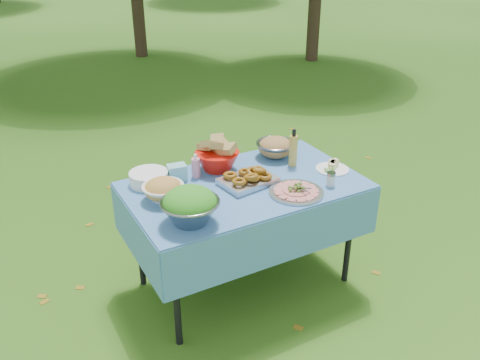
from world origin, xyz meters
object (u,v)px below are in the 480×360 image
picnic_table (245,235)px  pasta_bowl_steel (275,147)px  charcuterie_platter (296,187)px  plate_stack (149,178)px  bread_bowl (217,156)px  salad_bowl (190,206)px  oil_bottle (293,148)px

picnic_table → pasta_bowl_steel: bearing=34.4°
pasta_bowl_steel → charcuterie_platter: size_ratio=0.79×
plate_stack → pasta_bowl_steel: 0.92m
plate_stack → bread_bowl: 0.47m
picnic_table → salad_bowl: salad_bowl is taller
charcuterie_platter → oil_bottle: size_ratio=1.30×
plate_stack → oil_bottle: bearing=-12.5°
pasta_bowl_steel → charcuterie_platter: (-0.18, -0.53, -0.03)m
salad_bowl → plate_stack: salad_bowl is taller
bread_bowl → oil_bottle: oil_bottle is taller
picnic_table → salad_bowl: (-0.48, -0.26, 0.49)m
charcuterie_platter → plate_stack: bearing=143.2°
salad_bowl → picnic_table: bearing=28.0°
picnic_table → bread_bowl: bearing=101.4°
pasta_bowl_steel → oil_bottle: (0.02, -0.18, 0.06)m
salad_bowl → bread_bowl: salad_bowl is taller
plate_stack → bread_bowl: bearing=-3.0°
charcuterie_platter → pasta_bowl_steel: bearing=70.8°
pasta_bowl_steel → charcuterie_platter: pasta_bowl_steel is taller
plate_stack → bread_bowl: (0.47, -0.02, 0.06)m
pasta_bowl_steel → charcuterie_platter: 0.56m
bread_bowl → pasta_bowl_steel: bearing=-0.2°
oil_bottle → picnic_table: bearing=-168.0°
picnic_table → bread_bowl: 0.55m
pasta_bowl_steel → picnic_table: bearing=-145.6°
bread_bowl → charcuterie_platter: 0.59m
picnic_table → charcuterie_platter: size_ratio=4.37×
salad_bowl → bread_bowl: 0.68m
bread_bowl → pasta_bowl_steel: bread_bowl is taller
picnic_table → plate_stack: plate_stack is taller
salad_bowl → charcuterie_platter: size_ratio=0.96×
charcuterie_platter → oil_bottle: oil_bottle is taller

